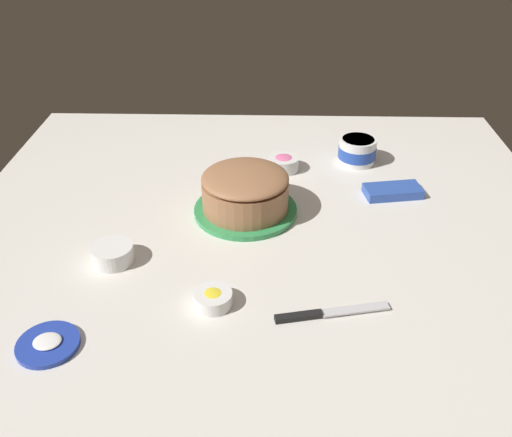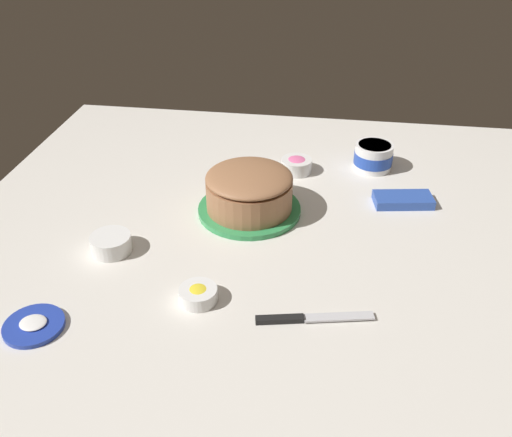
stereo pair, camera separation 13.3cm
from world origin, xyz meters
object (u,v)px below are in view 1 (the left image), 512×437
Objects in this scene: frosting_tub at (357,150)px; sprinkle_bowl_yellow at (213,298)px; candy_box_lower at (393,191)px; sprinkle_bowl_pink at (284,163)px; sprinkle_bowl_green at (113,253)px; frosted_cake at (245,194)px; frosting_tub_lid at (48,344)px; spreading_knife at (322,314)px.

sprinkle_bowl_yellow is (-0.37, -0.64, -0.02)m from frosting_tub.
sprinkle_bowl_yellow is 0.63m from candy_box_lower.
sprinkle_bowl_pink is at bearing 75.48° from sprinkle_bowl_yellow.
sprinkle_bowl_pink is (0.39, 0.45, 0.00)m from sprinkle_bowl_green.
candy_box_lower is at bearing -68.92° from frosting_tub.
frosted_cake is at bearing -113.27° from sprinkle_bowl_pink.
frosting_tub_lid is 0.94m from candy_box_lower.
sprinkle_bowl_green is 0.62× the size of candy_box_lower.
sprinkle_bowl_yellow is (-0.22, 0.03, 0.01)m from spreading_knife.
sprinkle_bowl_green is at bearing 149.87° from sprinkle_bowl_yellow.
spreading_knife is 1.55× the size of candy_box_lower.
frosted_cake reaches higher than candy_box_lower.
sprinkle_bowl_pink reaches higher than sprinkle_bowl_yellow.
candy_box_lower reaches higher than spreading_knife.
spreading_knife is (-0.15, -0.67, -0.03)m from frosting_tub.
candy_box_lower is (0.75, 0.57, 0.01)m from frosting_tub_lid.
frosted_cake is 2.81× the size of sprinkle_bowl_green.
sprinkle_bowl_pink is (0.10, 0.24, -0.03)m from frosted_cake.
candy_box_lower is at bearing 45.24° from sprinkle_bowl_yellow.
sprinkle_bowl_pink is 0.59× the size of candy_box_lower.
sprinkle_bowl_yellow is 0.84× the size of sprinkle_bowl_green.
frosting_tub_lid is 1.48× the size of sprinkle_bowl_yellow.
sprinkle_bowl_green is 1.06× the size of sprinkle_bowl_pink.
spreading_knife is at bearing -124.86° from candy_box_lower.
frosting_tub_lid is at bearing -122.36° from sprinkle_bowl_pink.
candy_box_lower is (0.29, -0.14, -0.01)m from sprinkle_bowl_pink.
frosting_tub_lid is (-0.67, -0.77, -0.03)m from frosting_tub.
spreading_knife is (0.52, 0.10, -0.00)m from frosting_tub_lid.
frosting_tub reaches higher than sprinkle_bowl_pink.
sprinkle_bowl_yellow is at bearing -120.08° from frosting_tub.
frosted_cake is at bearing 113.92° from spreading_knife.
frosting_tub_lid is 0.78× the size of candy_box_lower.
sprinkle_bowl_green is (-0.29, -0.21, -0.03)m from frosted_cake.
sprinkle_bowl_yellow is 0.52× the size of candy_box_lower.
sprinkle_bowl_pink reaches higher than candy_box_lower.
sprinkle_bowl_yellow is (0.30, 0.12, 0.01)m from frosting_tub_lid.
frosted_cake is 2.36× the size of frosting_tub.
spreading_knife is 2.64× the size of sprinkle_bowl_pink.
frosted_cake reaches higher than spreading_knife.
sprinkle_bowl_green reaches higher than candy_box_lower.
candy_box_lower reaches higher than frosting_tub_lid.
frosting_tub is 1.02m from frosting_tub_lid.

